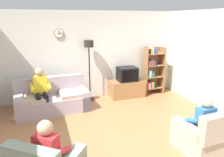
% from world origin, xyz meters
% --- Properties ---
extents(ground_plane, '(12.00, 12.00, 0.00)m').
position_xyz_m(ground_plane, '(0.00, 0.00, 0.00)').
color(ground_plane, '#9E6B42').
extents(back_wall_assembly, '(6.20, 0.17, 2.70)m').
position_xyz_m(back_wall_assembly, '(-0.00, 2.66, 1.35)').
color(back_wall_assembly, silver).
rests_on(back_wall_assembly, ground_plane).
extents(couch, '(1.96, 1.03, 0.90)m').
position_xyz_m(couch, '(-1.31, 1.83, 0.31)').
color(couch, '#A899A8').
rests_on(couch, ground_plane).
extents(tv_stand, '(1.10, 0.56, 0.54)m').
position_xyz_m(tv_stand, '(1.05, 2.25, 0.27)').
color(tv_stand, olive).
rests_on(tv_stand, ground_plane).
extents(tv, '(0.60, 0.49, 0.44)m').
position_xyz_m(tv, '(1.05, 2.23, 0.76)').
color(tv, black).
rests_on(tv, tv_stand).
extents(bookshelf, '(0.68, 0.36, 1.58)m').
position_xyz_m(bookshelf, '(1.97, 2.32, 0.81)').
color(bookshelf, olive).
rests_on(bookshelf, ground_plane).
extents(floor_lamp, '(0.28, 0.28, 1.85)m').
position_xyz_m(floor_lamp, '(-0.14, 2.35, 1.45)').
color(floor_lamp, black).
rests_on(floor_lamp, ground_plane).
extents(armchair_near_bookshelf, '(0.86, 0.94, 0.90)m').
position_xyz_m(armchair_near_bookshelf, '(1.29, -0.99, 0.29)').
color(armchair_near_bookshelf, '#BCAD99').
rests_on(armchair_near_bookshelf, ground_plane).
extents(person_on_couch, '(0.54, 0.56, 1.24)m').
position_xyz_m(person_on_couch, '(-1.58, 1.72, 0.70)').
color(person_on_couch, yellow).
rests_on(person_on_couch, ground_plane).
extents(person_in_left_armchair, '(0.62, 0.64, 1.12)m').
position_xyz_m(person_in_left_armchair, '(-1.47, -1.01, 0.60)').
color(person_in_left_armchair, red).
rests_on(person_in_left_armchair, ground_plane).
extents(person_in_right_armchair, '(0.53, 0.56, 1.12)m').
position_xyz_m(person_in_right_armchair, '(1.28, -0.90, 0.60)').
color(person_in_right_armchair, '#3372B2').
rests_on(person_in_right_armchair, ground_plane).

